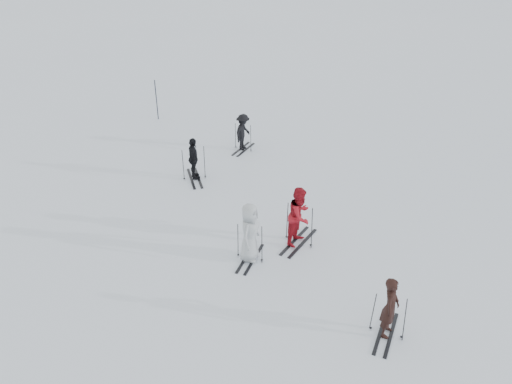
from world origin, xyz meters
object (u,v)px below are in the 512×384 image
(skier_uphill_left, at_px, (194,159))
(piste_marker, at_px, (156,100))
(skier_near_dark, at_px, (390,308))
(skier_uphill_far, at_px, (243,133))
(skier_red, at_px, (300,217))
(skier_grey, at_px, (250,233))

(skier_uphill_left, relative_size, piste_marker, 0.83)
(skier_uphill_left, bearing_deg, piste_marker, 6.37)
(skier_near_dark, bearing_deg, skier_uphill_left, 57.44)
(skier_uphill_left, xyz_separation_m, skier_uphill_far, (2.03, 2.56, -0.03))
(skier_uphill_left, xyz_separation_m, piste_marker, (-1.88, 6.65, 0.17))
(skier_uphill_far, height_order, piste_marker, piste_marker)
(skier_near_dark, xyz_separation_m, skier_uphill_left, (-4.63, 8.56, 0.01))
(skier_red, bearing_deg, piste_marker, 61.37)
(skier_near_dark, bearing_deg, piste_marker, 52.19)
(skier_red, relative_size, skier_grey, 1.04)
(skier_grey, height_order, piste_marker, piste_marker)
(skier_uphill_far, xyz_separation_m, piste_marker, (-3.91, 4.10, 0.20))
(skier_uphill_left, distance_m, skier_uphill_far, 3.26)
(skier_grey, relative_size, piste_marker, 0.91)
(skier_uphill_left, bearing_deg, skier_red, -154.37)
(skier_red, xyz_separation_m, piste_marker, (-5.09, 11.23, 0.05))
(skier_grey, distance_m, piste_marker, 12.44)
(skier_near_dark, relative_size, skier_uphill_far, 1.03)
(skier_grey, relative_size, skier_uphill_left, 1.10)
(skier_red, bearing_deg, skier_near_dark, -123.34)
(skier_red, xyz_separation_m, skier_uphill_far, (-1.18, 7.14, -0.15))
(skier_grey, height_order, skier_uphill_left, skier_grey)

